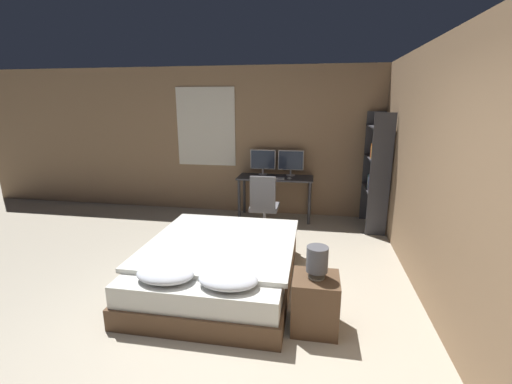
{
  "coord_description": "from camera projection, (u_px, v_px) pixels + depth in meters",
  "views": [
    {
      "loc": [
        0.82,
        -2.27,
        2.05
      ],
      "look_at": [
        -0.04,
        2.64,
        0.75
      ],
      "focal_mm": 24.0,
      "sensor_mm": 36.0,
      "label": 1
    }
  ],
  "objects": [
    {
      "name": "office_chair",
      "position": [
        264.0,
        211.0,
        5.5
      ],
      "size": [
        0.52,
        0.52,
        0.96
      ],
      "color": "black",
      "rests_on": "ground_plane"
    },
    {
      "name": "wall_side_right",
      "position": [
        431.0,
        172.0,
        3.57
      ],
      "size": [
        0.06,
        12.0,
        2.7
      ],
      "color": "#8E7051",
      "rests_on": "ground_plane"
    },
    {
      "name": "bed",
      "position": [
        220.0,
        265.0,
        3.94
      ],
      "size": [
        1.67,
        2.06,
        0.57
      ],
      "color": "brown",
      "rests_on": "ground_plane"
    },
    {
      "name": "ground_plane",
      "position": [
        206.0,
        360.0,
        2.82
      ],
      "size": [
        20.0,
        20.0,
        0.0
      ],
      "primitive_type": "plane",
      "color": "#B2A893"
    },
    {
      "name": "desk",
      "position": [
        275.0,
        183.0,
        6.13
      ],
      "size": [
        1.34,
        0.55,
        0.77
      ],
      "color": "#38383D",
      "rests_on": "ground_plane"
    },
    {
      "name": "bookshelf",
      "position": [
        377.0,
        169.0,
        5.52
      ],
      "size": [
        0.31,
        0.81,
        1.92
      ],
      "color": "#333338",
      "rests_on": "ground_plane"
    },
    {
      "name": "monitor_right",
      "position": [
        291.0,
        161.0,
        6.16
      ],
      "size": [
        0.46,
        0.16,
        0.46
      ],
      "color": "#B7B7BC",
      "rests_on": "desk"
    },
    {
      "name": "wall_back",
      "position": [
        270.0,
        142.0,
        6.31
      ],
      "size": [
        12.0,
        0.08,
        2.7
      ],
      "color": "#8E7051",
      "rests_on": "ground_plane"
    },
    {
      "name": "nightstand",
      "position": [
        315.0,
        303.0,
        3.16
      ],
      "size": [
        0.42,
        0.41,
        0.52
      ],
      "color": "brown",
      "rests_on": "ground_plane"
    },
    {
      "name": "keyboard",
      "position": [
        274.0,
        178.0,
        5.94
      ],
      "size": [
        0.35,
        0.13,
        0.02
      ],
      "color": "#B7B7BC",
      "rests_on": "desk"
    },
    {
      "name": "computer_mouse",
      "position": [
        290.0,
        178.0,
        5.89
      ],
      "size": [
        0.07,
        0.05,
        0.04
      ],
      "color": "#B7B7BC",
      "rests_on": "desk"
    },
    {
      "name": "monitor_left",
      "position": [
        263.0,
        161.0,
        6.25
      ],
      "size": [
        0.46,
        0.16,
        0.46
      ],
      "color": "#B7B7BC",
      "rests_on": "desk"
    },
    {
      "name": "bedside_lamp",
      "position": [
        317.0,
        260.0,
        3.05
      ],
      "size": [
        0.19,
        0.19,
        0.3
      ],
      "color": "gray",
      "rests_on": "nightstand"
    }
  ]
}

